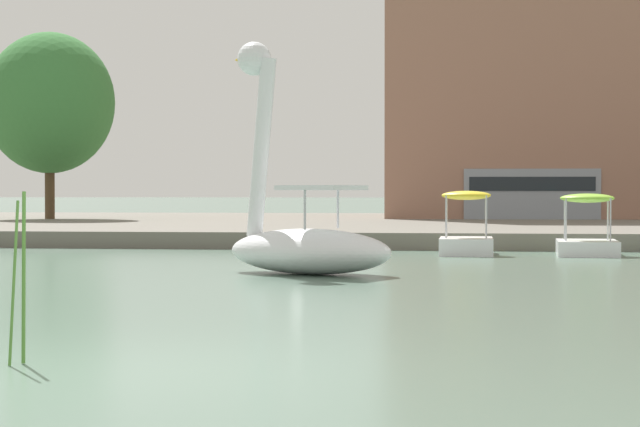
% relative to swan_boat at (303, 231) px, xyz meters
% --- Properties ---
extents(ground_plane, '(699.81, 699.81, 0.00)m').
position_rel_swan_boat_xyz_m(ground_plane, '(0.16, -11.07, -0.71)').
color(ground_plane, '#567060').
extents(shore_bank_far, '(135.69, 27.70, 0.41)m').
position_rel_swan_boat_xyz_m(shore_bank_far, '(0.16, 22.27, -0.51)').
color(shore_bank_far, '#6B665B').
rests_on(shore_bank_far, ground_plane).
extents(swan_boat, '(3.33, 2.52, 3.93)m').
position_rel_swan_boat_xyz_m(swan_boat, '(0.00, 0.00, 0.00)').
color(swan_boat, white).
rests_on(swan_boat, ground_plane).
extents(pedal_boat_lime, '(1.35, 2.03, 1.34)m').
position_rel_swan_boat_xyz_m(pedal_boat_lime, '(5.23, 6.78, -0.31)').
color(pedal_boat_lime, white).
rests_on(pedal_boat_lime, ground_plane).
extents(pedal_boat_yellow, '(1.17, 1.85, 1.40)m').
position_rel_swan_boat_xyz_m(pedal_boat_yellow, '(2.62, 6.67, -0.31)').
color(pedal_boat_yellow, white).
rests_on(pedal_boat_yellow, ground_plane).
extents(tree_sapling_by_fence, '(6.56, 6.44, 6.77)m').
position_rel_swan_boat_xyz_m(tree_sapling_by_fence, '(-12.57, 22.07, 3.90)').
color(tree_sapling_by_fence, '#4C3823').
rests_on(tree_sapling_by_fence, shore_bank_far).
extents(parked_van, '(4.90, 2.07, 1.81)m').
position_rel_swan_boat_xyz_m(parked_van, '(4.74, 24.57, 0.68)').
color(parked_van, gray).
rests_on(parked_van, shore_bank_far).
extents(apartment_block, '(15.11, 10.39, 11.66)m').
position_rel_swan_boat_xyz_m(apartment_block, '(6.81, 28.76, 5.53)').
color(apartment_block, '#996B56').
rests_on(apartment_block, shore_bank_far).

